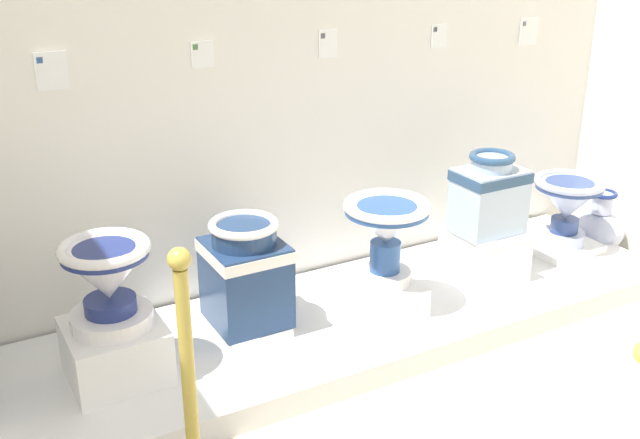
{
  "coord_description": "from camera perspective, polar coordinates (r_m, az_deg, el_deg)",
  "views": [
    {
      "loc": [
        0.6,
        0.04,
        1.83
      ],
      "look_at": [
        2.09,
        2.72,
        0.6
      ],
      "focal_mm": 42.65,
      "sensor_mm": 36.0,
      "label": 1
    }
  ],
  "objects": [
    {
      "name": "display_platform",
      "position": [
        3.54,
        -0.0,
        -8.25
      ],
      "size": [
        3.72,
        0.92,
        0.11
      ],
      "primitive_type": "cube",
      "color": "white",
      "rests_on": "ground_plane"
    },
    {
      "name": "plinth_block_leftmost",
      "position": [
        3.16,
        -15.07,
        -9.52
      ],
      "size": [
        0.37,
        0.37,
        0.23
      ],
      "primitive_type": "cube",
      "color": "white",
      "rests_on": "display_platform"
    },
    {
      "name": "antique_toilet_leftmost",
      "position": [
        3.0,
        -15.67,
        -4.22
      ],
      "size": [
        0.35,
        0.35,
        0.35
      ],
      "color": "white",
      "rests_on": "plinth_block_leftmost"
    },
    {
      "name": "plinth_block_central_ornate",
      "position": [
        3.44,
        -5.45,
        -7.82
      ],
      "size": [
        0.28,
        0.34,
        0.04
      ],
      "primitive_type": "cube",
      "color": "white",
      "rests_on": "display_platform"
    },
    {
      "name": "antique_toilet_central_ornate",
      "position": [
        3.31,
        -5.62,
        -3.8
      ],
      "size": [
        0.33,
        0.34,
        0.48
      ],
      "color": "navy",
      "rests_on": "plinth_block_central_ornate"
    },
    {
      "name": "plinth_block_squat_floral",
      "position": [
        3.57,
        4.81,
        -5.69
      ],
      "size": [
        0.28,
        0.35,
        0.14
      ],
      "primitive_type": "cube",
      "color": "white",
      "rests_on": "display_platform"
    },
    {
      "name": "antique_toilet_squat_floral",
      "position": [
        3.42,
        4.99,
        -0.49
      ],
      "size": [
        0.39,
        0.39,
        0.4
      ],
      "color": "white",
      "rests_on": "plinth_block_squat_floral"
    },
    {
      "name": "plinth_block_slender_white",
      "position": [
        3.95,
        12.19,
        -2.49
      ],
      "size": [
        0.31,
        0.37,
        0.25
      ],
      "primitive_type": "cube",
      "color": "white",
      "rests_on": "display_platform"
    },
    {
      "name": "antique_toilet_slender_white",
      "position": [
        3.83,
        12.57,
        1.97
      ],
      "size": [
        0.33,
        0.25,
        0.41
      ],
      "color": "#A7BCD5",
      "rests_on": "plinth_block_slender_white"
    },
    {
      "name": "plinth_block_tall_cobalt",
      "position": [
        4.4,
        17.67,
        -1.94
      ],
      "size": [
        0.37,
        0.3,
        0.04
      ],
      "primitive_type": "cube",
      "color": "white",
      "rests_on": "display_platform"
    },
    {
      "name": "antique_toilet_tall_cobalt",
      "position": [
        4.3,
        18.08,
        1.36
      ],
      "size": [
        0.37,
        0.37,
        0.37
      ],
      "color": "#A4B0CF",
      "rests_on": "plinth_block_tall_cobalt"
    },
    {
      "name": "info_placard_second",
      "position": [
        3.24,
        -19.52,
        10.49
      ],
      "size": [
        0.13,
        0.01,
        0.15
      ],
      "color": "white"
    },
    {
      "name": "info_placard_third",
      "position": [
        3.4,
        -8.83,
        12.17
      ],
      "size": [
        0.1,
        0.01,
        0.11
      ],
      "color": "white"
    },
    {
      "name": "info_placard_fourth",
      "position": [
        3.67,
        0.6,
        13.07
      ],
      "size": [
        0.09,
        0.01,
        0.13
      ],
      "color": "white"
    },
    {
      "name": "info_placard_fifth",
      "position": [
        4.03,
        8.92,
        13.47
      ],
      "size": [
        0.09,
        0.01,
        0.12
      ],
      "color": "white"
    },
    {
      "name": "info_placard_sixth",
      "position": [
        4.43,
        15.38,
        13.46
      ],
      "size": [
        0.12,
        0.01,
        0.15
      ],
      "color": "white"
    },
    {
      "name": "decorative_vase_corner",
      "position": [
        4.67,
        20.18,
        -0.62
      ],
      "size": [
        0.29,
        0.29,
        0.38
      ],
      "color": "navy",
      "rests_on": "ground_plane"
    }
  ]
}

